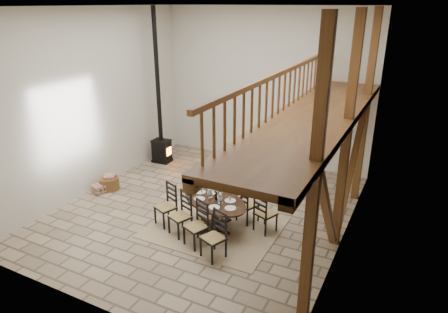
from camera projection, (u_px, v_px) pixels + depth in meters
The scene contains 7 objects.
ground at pixel (205, 209), 10.48m from camera, with size 8.00×8.00×0.00m, color #9F876A.
room_shell at pixel (249, 101), 8.88m from camera, with size 7.02×8.02×5.01m.
rug at pixel (215, 227), 9.63m from camera, with size 3.00×2.50×0.02m, color tan.
dining_table at pixel (215, 214), 9.49m from camera, with size 2.82×2.70×1.16m.
wood_stove at pixel (161, 129), 13.20m from camera, with size 0.62×0.49×5.00m.
log_basket at pixel (110, 183), 11.55m from camera, with size 0.55×0.55×0.45m.
log_stack at pixel (102, 188), 11.41m from camera, with size 0.49×0.58×0.25m.
Camera 1 is at (4.65, -8.03, 5.08)m, focal length 32.00 mm.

